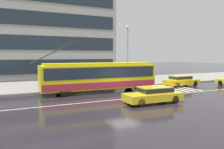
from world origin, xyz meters
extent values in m
plane|color=#272228|center=(0.00, 0.00, 0.00)|extent=(160.00, 160.00, 0.00)
cube|color=gray|center=(0.00, 9.51, 0.07)|extent=(80.00, 10.00, 0.14)
cube|color=beige|center=(6.13, 1.25, 0.00)|extent=(0.44, 4.40, 0.01)
cube|color=beige|center=(7.03, 1.25, 0.00)|extent=(0.44, 4.40, 0.01)
cube|color=beige|center=(7.93, 1.25, 0.00)|extent=(0.44, 4.40, 0.01)
cube|color=beige|center=(8.83, 1.25, 0.00)|extent=(0.44, 4.40, 0.01)
cube|color=silver|center=(0.00, -1.20, 0.00)|extent=(72.00, 0.14, 0.01)
cube|color=yellow|center=(-1.07, 2.91, 1.56)|extent=(11.51, 2.71, 2.30)
cube|color=yellow|center=(-1.07, 2.91, 2.81)|extent=(10.82, 2.45, 0.20)
cube|color=#1E2833|center=(-1.07, 2.91, 2.02)|extent=(11.06, 2.73, 1.06)
cube|color=#A8293A|center=(-1.07, 2.91, 0.83)|extent=(11.40, 2.74, 0.64)
cube|color=#1E2833|center=(4.61, 2.79, 2.02)|extent=(0.16, 2.19, 1.15)
cube|color=black|center=(4.46, 2.79, 2.61)|extent=(0.20, 1.89, 0.28)
cylinder|color=black|center=(-5.43, 3.34, 3.97)|extent=(4.18, 0.14, 2.18)
cylinder|color=black|center=(-5.45, 2.64, 3.97)|extent=(4.18, 0.14, 2.18)
cylinder|color=black|center=(2.85, 3.92, 0.52)|extent=(1.05, 0.32, 1.04)
cylinder|color=black|center=(2.81, 1.74, 0.52)|extent=(1.05, 0.32, 1.04)
cylinder|color=black|center=(-4.71, 4.07, 0.52)|extent=(1.05, 0.32, 1.04)
cylinder|color=black|center=(-4.76, 1.89, 0.52)|extent=(1.05, 0.32, 1.04)
cube|color=yellow|center=(9.36, 2.67, 0.51)|extent=(4.33, 1.85, 0.55)
cube|color=yellow|center=(9.19, 2.67, 1.02)|extent=(2.35, 1.55, 0.48)
cube|color=#1E2833|center=(9.19, 2.67, 1.05)|extent=(2.39, 1.57, 0.31)
cube|color=silver|center=(9.19, 2.67, 1.33)|extent=(0.28, 0.17, 0.12)
cylinder|color=black|center=(10.75, 3.48, 0.31)|extent=(0.63, 0.22, 0.62)
cylinder|color=black|center=(10.79, 1.94, 0.31)|extent=(0.63, 0.22, 0.62)
cylinder|color=black|center=(7.93, 3.40, 0.31)|extent=(0.63, 0.22, 0.62)
cylinder|color=black|center=(7.97, 1.87, 0.31)|extent=(0.63, 0.22, 0.62)
cylinder|color=black|center=(14.06, 1.03, 0.31)|extent=(0.23, 0.63, 0.62)
cube|color=yellow|center=(0.69, -3.56, 0.51)|extent=(4.54, 1.93, 0.55)
cube|color=yellow|center=(0.87, -3.57, 1.02)|extent=(2.47, 1.60, 0.48)
cube|color=#1E2833|center=(0.87, -3.57, 1.05)|extent=(2.52, 1.62, 0.31)
cube|color=silver|center=(0.87, -3.57, 1.33)|extent=(0.29, 0.17, 0.12)
cylinder|color=black|center=(-0.82, -4.29, 0.31)|extent=(0.63, 0.22, 0.62)
cylinder|color=black|center=(-0.76, -2.73, 0.31)|extent=(0.63, 0.22, 0.62)
cylinder|color=black|center=(2.14, -4.40, 0.31)|extent=(0.63, 0.22, 0.62)
cylinder|color=black|center=(2.19, -2.84, 0.31)|extent=(0.63, 0.22, 0.62)
cylinder|color=gray|center=(-1.01, 6.00, 1.37)|extent=(0.08, 0.08, 2.46)
cylinder|color=gray|center=(-4.28, 6.00, 1.37)|extent=(0.08, 0.08, 2.46)
cylinder|color=gray|center=(-1.01, 7.23, 1.37)|extent=(0.08, 0.08, 2.46)
cylinder|color=gray|center=(-4.28, 7.23, 1.37)|extent=(0.08, 0.08, 2.46)
cube|color=#99ADB2|center=(-2.64, 7.23, 1.42)|extent=(3.12, 0.04, 1.96)
cube|color=#B2B2B7|center=(-2.64, 6.62, 2.64)|extent=(3.58, 1.53, 0.08)
cube|color=brown|center=(-2.64, 6.92, 0.59)|extent=(2.30, 0.36, 0.08)
cylinder|color=#2A2A1B|center=(-3.13, 6.37, 0.56)|extent=(0.14, 0.14, 0.83)
cylinder|color=#2A2A1B|center=(-2.99, 6.31, 0.56)|extent=(0.14, 0.14, 0.83)
cylinder|color=navy|center=(-3.06, 6.34, 1.28)|extent=(0.47, 0.47, 0.61)
sphere|color=tan|center=(-3.06, 6.34, 1.69)|extent=(0.22, 0.22, 0.22)
cone|color=gold|center=(-2.95, 6.30, 1.98)|extent=(1.05, 1.05, 0.27)
cylinder|color=#333333|center=(-2.95, 6.30, 1.47)|extent=(0.02, 0.02, 0.77)
cylinder|color=navy|center=(3.73, 5.07, 0.55)|extent=(0.14, 0.14, 0.82)
cylinder|color=navy|center=(3.73, 4.91, 0.55)|extent=(0.14, 0.14, 0.82)
cylinder|color=gray|center=(3.73, 4.99, 1.28)|extent=(0.37, 0.37, 0.64)
sphere|color=tan|center=(3.73, 4.99, 1.70)|extent=(0.20, 0.20, 0.20)
cone|color=gold|center=(3.73, 4.87, 1.98)|extent=(1.46, 1.46, 0.29)
cylinder|color=#333333|center=(3.73, 4.87, 1.46)|extent=(0.02, 0.02, 0.77)
cylinder|color=#4F523F|center=(2.21, 6.45, 0.56)|extent=(0.14, 0.14, 0.85)
cylinder|color=#4F523F|center=(2.15, 6.60, 0.56)|extent=(0.14, 0.14, 0.85)
cylinder|color=#262136|center=(2.18, 6.53, 1.27)|extent=(0.47, 0.47, 0.57)
sphere|color=tan|center=(2.18, 6.53, 1.66)|extent=(0.21, 0.21, 0.21)
cone|color=#2853A3|center=(2.13, 6.64, 1.94)|extent=(1.14, 1.14, 0.25)
cylinder|color=#333333|center=(2.13, 6.64, 1.45)|extent=(0.02, 0.02, 0.73)
cylinder|color=#293145|center=(-0.30, 6.70, 0.56)|extent=(0.14, 0.14, 0.83)
cylinder|color=#293145|center=(-0.21, 6.83, 0.56)|extent=(0.14, 0.14, 0.83)
cylinder|color=#243236|center=(-0.25, 6.77, 1.27)|extent=(0.50, 0.50, 0.58)
sphere|color=#BA9D90|center=(-0.25, 6.77, 1.66)|extent=(0.21, 0.21, 0.21)
cone|color=black|center=(-0.19, 6.87, 1.95)|extent=(1.30, 1.30, 0.25)
cylinder|color=#333333|center=(-0.19, 6.87, 1.45)|extent=(0.02, 0.02, 0.74)
cylinder|color=gray|center=(3.46, 5.36, 3.50)|extent=(0.16, 0.16, 6.73)
ellipsoid|color=silver|center=(3.46, 5.36, 6.99)|extent=(0.60, 0.32, 0.24)
cube|color=#1E2833|center=(-3.22, 17.36, 1.97)|extent=(20.95, 0.06, 2.15)
cube|color=#1E2833|center=(-3.22, 17.36, 5.56)|extent=(20.95, 0.06, 2.15)
cube|color=#1E2833|center=(-3.22, 17.36, 9.15)|extent=(20.95, 0.06, 2.15)
camera|label=1|loc=(-9.05, -16.97, 3.63)|focal=34.66mm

